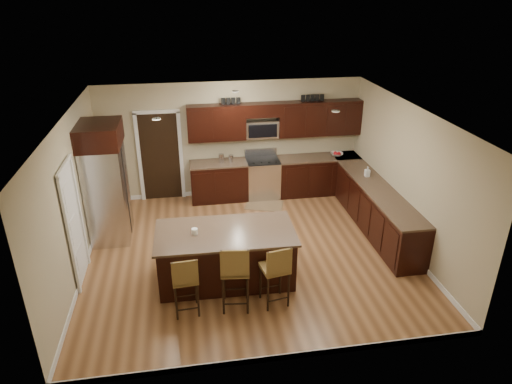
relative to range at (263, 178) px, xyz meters
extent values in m
plane|color=#8F5F39|center=(-0.68, -2.45, -0.47)|extent=(6.00, 6.00, 0.00)
plane|color=silver|center=(-0.68, -2.45, 2.23)|extent=(6.00, 6.00, 0.00)
plane|color=tan|center=(-0.68, 0.30, 0.88)|extent=(6.00, 0.00, 6.00)
plane|color=tan|center=(-3.68, -2.45, 0.88)|extent=(0.00, 5.50, 5.50)
plane|color=tan|center=(2.32, -2.45, 0.88)|extent=(0.00, 5.50, 5.50)
cube|color=black|center=(-1.03, 0.00, -0.03)|extent=(1.30, 0.60, 0.88)
cube|color=black|center=(1.35, 0.00, -0.03)|extent=(1.94, 0.60, 0.88)
cube|color=black|center=(2.02, -1.98, -0.03)|extent=(0.60, 3.35, 0.88)
cube|color=brown|center=(-1.03, 0.00, 0.43)|extent=(1.30, 0.63, 0.04)
cube|color=brown|center=(1.35, 0.00, 0.43)|extent=(1.94, 0.63, 0.04)
cube|color=brown|center=(2.02, -1.98, 0.43)|extent=(0.63, 3.35, 0.04)
cube|color=black|center=(-1.03, 0.13, 1.35)|extent=(1.30, 0.33, 0.80)
cube|color=black|center=(1.35, 0.13, 1.35)|extent=(1.94, 0.33, 0.80)
cube|color=black|center=(0.00, 0.13, 1.60)|extent=(0.76, 0.33, 0.30)
cube|color=silver|center=(0.00, 0.00, -0.02)|extent=(0.76, 0.64, 0.90)
cube|color=black|center=(0.00, 0.00, 0.44)|extent=(0.76, 0.60, 0.03)
cube|color=black|center=(0.00, -0.30, -0.02)|extent=(0.65, 0.01, 0.45)
cube|color=silver|center=(0.00, 0.27, 0.55)|extent=(0.76, 0.05, 0.18)
cube|color=silver|center=(0.00, 0.15, 1.15)|extent=(0.76, 0.31, 0.40)
cube|color=black|center=(-2.33, 0.28, 0.56)|extent=(0.85, 0.03, 2.06)
cube|color=white|center=(-3.66, -2.75, 0.55)|extent=(0.03, 0.80, 2.04)
cube|color=black|center=(-1.19, -3.18, -0.03)|extent=(2.24, 1.16, 0.88)
cube|color=brown|center=(-1.19, -3.18, 0.43)|extent=(2.34, 1.26, 0.04)
cube|color=black|center=(-1.19, -3.18, -0.43)|extent=(2.16, 1.07, 0.09)
cube|color=olive|center=(-1.89, -3.96, 0.15)|extent=(0.41, 0.41, 0.05)
cube|color=olive|center=(-1.88, -4.13, 0.35)|extent=(0.39, 0.06, 0.41)
cylinder|color=black|center=(-2.05, -4.12, -0.17)|extent=(0.03, 0.03, 0.60)
cylinder|color=black|center=(-1.72, -4.12, -0.17)|extent=(0.03, 0.03, 0.60)
cylinder|color=black|center=(-2.05, -3.79, -0.17)|extent=(0.03, 0.03, 0.60)
cylinder|color=black|center=(-1.72, -3.79, -0.17)|extent=(0.03, 0.03, 0.60)
cube|color=olive|center=(-1.13, -3.96, 0.22)|extent=(0.48, 0.48, 0.06)
cube|color=olive|center=(-1.15, -4.15, 0.45)|extent=(0.43, 0.09, 0.46)
cylinder|color=black|center=(-1.31, -4.14, -0.14)|extent=(0.04, 0.04, 0.67)
cylinder|color=black|center=(-0.94, -4.14, -0.14)|extent=(0.04, 0.04, 0.67)
cylinder|color=black|center=(-1.31, -3.77, -0.14)|extent=(0.04, 0.04, 0.67)
cylinder|color=black|center=(-0.94, -3.77, -0.14)|extent=(0.04, 0.04, 0.67)
cube|color=olive|center=(-0.51, -3.96, 0.18)|extent=(0.47, 0.47, 0.06)
cube|color=olive|center=(-0.48, -4.14, 0.39)|extent=(0.40, 0.11, 0.43)
cylinder|color=black|center=(-0.68, -4.13, -0.16)|extent=(0.03, 0.03, 0.62)
cylinder|color=black|center=(-0.34, -4.13, -0.16)|extent=(0.03, 0.03, 0.62)
cylinder|color=black|center=(-0.68, -3.79, -0.16)|extent=(0.03, 0.03, 0.62)
cylinder|color=black|center=(-0.34, -3.79, -0.16)|extent=(0.03, 0.03, 0.62)
cube|color=silver|center=(-3.30, -1.39, 0.49)|extent=(0.72, 0.96, 1.93)
cube|color=black|center=(-2.94, -1.39, 0.49)|extent=(0.01, 0.02, 1.83)
cylinder|color=silver|center=(-2.91, -1.47, 0.59)|extent=(0.02, 0.02, 0.86)
cylinder|color=silver|center=(-2.91, -1.31, 0.59)|extent=(0.02, 0.02, 0.86)
cube|color=black|center=(-3.30, -1.39, 1.67)|extent=(0.78, 1.02, 0.42)
cube|color=olive|center=(-0.05, -0.51, -0.47)|extent=(0.98, 0.79, 0.01)
imported|color=silver|center=(1.79, 0.00, 0.48)|extent=(0.36, 0.36, 0.07)
imported|color=#B2B2B2|center=(2.02, -1.32, 0.56)|extent=(0.10, 0.10, 0.22)
cylinder|color=silver|center=(-0.96, 0.00, 0.55)|extent=(0.12, 0.12, 0.20)
cylinder|color=silver|center=(-0.74, 0.00, 0.53)|extent=(0.11, 0.11, 0.17)
cylinder|color=white|center=(-1.69, -3.18, 0.50)|extent=(0.10, 0.10, 0.10)
camera|label=1|loc=(-1.75, -9.75, 4.22)|focal=32.00mm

